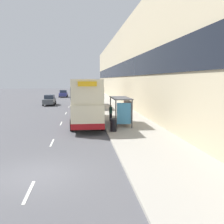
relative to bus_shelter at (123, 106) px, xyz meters
name	(u,v)px	position (x,y,z in m)	size (l,w,h in m)	color
ground_plane	(37,175)	(-5.77, -11.29, -1.88)	(220.00, 220.00, 0.00)	#515156
pavement	(104,101)	(0.73, 27.21, -1.81)	(5.00, 93.00, 0.14)	#A39E93
terrace_facade	(124,67)	(4.72, 27.21, 4.76)	(3.10, 93.00, 13.29)	#C6B793
lane_mark_0	(29,192)	(-5.77, -13.01, -1.87)	(0.12, 2.00, 0.01)	silver
lane_mark_1	(52,143)	(-5.77, -5.48, -1.87)	(0.12, 2.00, 0.01)	silver
lane_mark_2	(61,123)	(-5.77, 2.06, -1.87)	(0.12, 2.00, 0.01)	silver
lane_mark_3	(66,113)	(-5.77, 9.59, -1.87)	(0.12, 2.00, 0.01)	silver
lane_mark_4	(69,107)	(-5.77, 17.13, -1.87)	(0.12, 2.00, 0.01)	silver
lane_mark_5	(71,102)	(-5.77, 24.66, -1.87)	(0.12, 2.00, 0.01)	silver
lane_mark_6	(72,99)	(-5.77, 32.20, -1.87)	(0.12, 2.00, 0.01)	silver
lane_mark_7	(74,97)	(-5.77, 39.73, -1.87)	(0.12, 2.00, 0.01)	silver
bus_shelter	(123,106)	(0.00, 0.00, 0.00)	(1.60, 4.20, 2.48)	#4C4C51
double_decker_bus_near	(86,100)	(-3.30, 1.71, 0.41)	(2.85, 11.11, 4.30)	beige
double_decker_bus_ahead	(85,92)	(-3.28, 16.78, 0.41)	(2.85, 10.18, 4.30)	beige
car_0	(49,100)	(-9.13, 20.22, -1.02)	(1.91, 4.44, 1.72)	#4C5156
car_1	(81,91)	(-3.90, 50.54, -1.00)	(2.05, 4.10, 1.77)	navy
car_2	(63,94)	(-8.22, 39.40, -1.03)	(2.02, 4.22, 1.71)	navy
pedestrian_at_shelter	(111,113)	(-0.88, 2.09, -0.91)	(0.32, 0.32, 1.62)	#23232D
pedestrian_1	(130,112)	(0.95, 1.61, -0.80)	(0.36, 0.36, 1.83)	#23232D
litter_bin	(113,125)	(-1.22, -2.84, -1.21)	(0.55, 0.55, 1.05)	black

